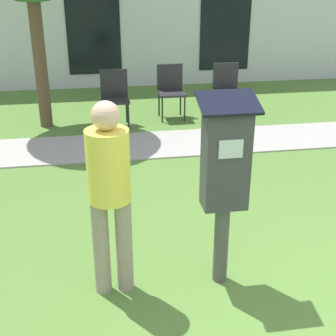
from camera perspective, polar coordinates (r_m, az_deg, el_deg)
sidewalk at (r=7.00m, az=3.60°, el=3.21°), size 12.00×1.10×0.02m
building_facade at (r=10.33m, az=-1.01°, el=18.87°), size 10.00×0.26×3.20m
parking_meter at (r=3.57m, az=6.98°, el=-0.06°), size 0.44×0.31×1.59m
person_standing at (r=3.49m, az=-7.14°, el=-2.25°), size 0.32×0.32×1.58m
outdoor_chair_left at (r=7.68m, az=-6.52°, el=9.01°), size 0.44×0.44×0.90m
outdoor_chair_middle at (r=8.06m, az=0.34°, el=9.85°), size 0.44×0.44×0.90m
outdoor_chair_right at (r=8.22m, az=7.18°, el=9.94°), size 0.44×0.44×0.90m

